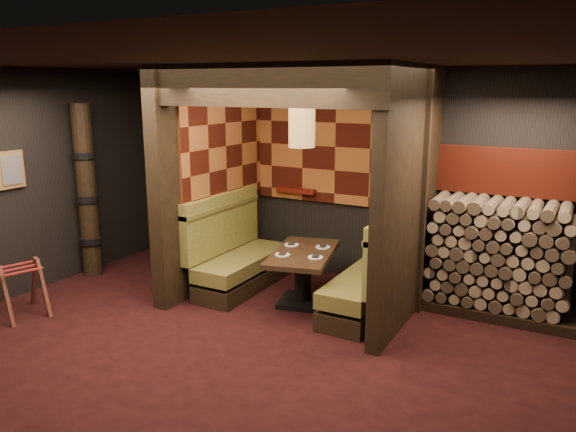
{
  "coord_description": "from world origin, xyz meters",
  "views": [
    {
      "loc": [
        3.02,
        -4.26,
        2.63
      ],
      "look_at": [
        0.0,
        1.3,
        1.15
      ],
      "focal_mm": 35.0,
      "sensor_mm": 36.0,
      "label": 1
    }
  ],
  "objects_px": {
    "luggage_rack": "(21,286)",
    "pendant_lamp": "(302,127)",
    "firewood_stack": "(506,259)",
    "totem_column": "(87,192)",
    "booth_bench_left": "(237,258)",
    "dining_table": "(303,270)",
    "booth_bench_right": "(372,281)"
  },
  "relations": [
    {
      "from": "firewood_stack",
      "to": "pendant_lamp",
      "type": "bearing_deg",
      "value": -158.66
    },
    {
      "from": "booth_bench_left",
      "to": "dining_table",
      "type": "distance_m",
      "value": 1.05
    },
    {
      "from": "booth_bench_left",
      "to": "dining_table",
      "type": "xyz_separation_m",
      "value": [
        1.04,
        -0.11,
        0.04
      ]
    },
    {
      "from": "dining_table",
      "to": "luggage_rack",
      "type": "xyz_separation_m",
      "value": [
        -2.74,
        -1.87,
        -0.09
      ]
    },
    {
      "from": "luggage_rack",
      "to": "totem_column",
      "type": "relative_size",
      "value": 0.31
    },
    {
      "from": "booth_bench_left",
      "to": "dining_table",
      "type": "bearing_deg",
      "value": -6.16
    },
    {
      "from": "firewood_stack",
      "to": "dining_table",
      "type": "bearing_deg",
      "value": -159.79
    },
    {
      "from": "booth_bench_left",
      "to": "pendant_lamp",
      "type": "distance_m",
      "value": 2.05
    },
    {
      "from": "booth_bench_right",
      "to": "luggage_rack",
      "type": "height_order",
      "value": "booth_bench_right"
    },
    {
      "from": "dining_table",
      "to": "totem_column",
      "type": "distance_m",
      "value": 3.25
    },
    {
      "from": "luggage_rack",
      "to": "firewood_stack",
      "type": "height_order",
      "value": "firewood_stack"
    },
    {
      "from": "pendant_lamp",
      "to": "firewood_stack",
      "type": "xyz_separation_m",
      "value": [
        2.21,
        0.86,
        -1.48
      ]
    },
    {
      "from": "luggage_rack",
      "to": "pendant_lamp",
      "type": "bearing_deg",
      "value": 33.58
    },
    {
      "from": "pendant_lamp",
      "to": "totem_column",
      "type": "distance_m",
      "value": 3.3
    },
    {
      "from": "booth_bench_right",
      "to": "dining_table",
      "type": "height_order",
      "value": "booth_bench_right"
    },
    {
      "from": "totem_column",
      "to": "firewood_stack",
      "type": "distance_m",
      "value": 5.5
    },
    {
      "from": "booth_bench_left",
      "to": "booth_bench_right",
      "type": "bearing_deg",
      "value": 0.0
    },
    {
      "from": "booth_bench_left",
      "to": "totem_column",
      "type": "bearing_deg",
      "value": -165.25
    },
    {
      "from": "dining_table",
      "to": "luggage_rack",
      "type": "relative_size",
      "value": 1.86
    },
    {
      "from": "dining_table",
      "to": "totem_column",
      "type": "height_order",
      "value": "totem_column"
    },
    {
      "from": "booth_bench_left",
      "to": "totem_column",
      "type": "height_order",
      "value": "totem_column"
    },
    {
      "from": "pendant_lamp",
      "to": "firewood_stack",
      "type": "height_order",
      "value": "pendant_lamp"
    },
    {
      "from": "dining_table",
      "to": "pendant_lamp",
      "type": "xyz_separation_m",
      "value": [
        0.0,
        -0.05,
        1.72
      ]
    },
    {
      "from": "booth_bench_right",
      "to": "totem_column",
      "type": "xyz_separation_m",
      "value": [
        -3.98,
        -0.55,
        0.79
      ]
    },
    {
      "from": "booth_bench_left",
      "to": "pendant_lamp",
      "type": "height_order",
      "value": "pendant_lamp"
    },
    {
      "from": "booth_bench_right",
      "to": "pendant_lamp",
      "type": "bearing_deg",
      "value": -169.23
    },
    {
      "from": "firewood_stack",
      "to": "luggage_rack",
      "type": "bearing_deg",
      "value": -151.54
    },
    {
      "from": "dining_table",
      "to": "firewood_stack",
      "type": "relative_size",
      "value": 0.81
    },
    {
      "from": "booth_bench_right",
      "to": "dining_table",
      "type": "xyz_separation_m",
      "value": [
        -0.85,
        -0.11,
        0.04
      ]
    },
    {
      "from": "luggage_rack",
      "to": "dining_table",
      "type": "bearing_deg",
      "value": 34.3
    },
    {
      "from": "luggage_rack",
      "to": "firewood_stack",
      "type": "distance_m",
      "value": 5.63
    },
    {
      "from": "luggage_rack",
      "to": "booth_bench_right",
      "type": "bearing_deg",
      "value": 28.87
    }
  ]
}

